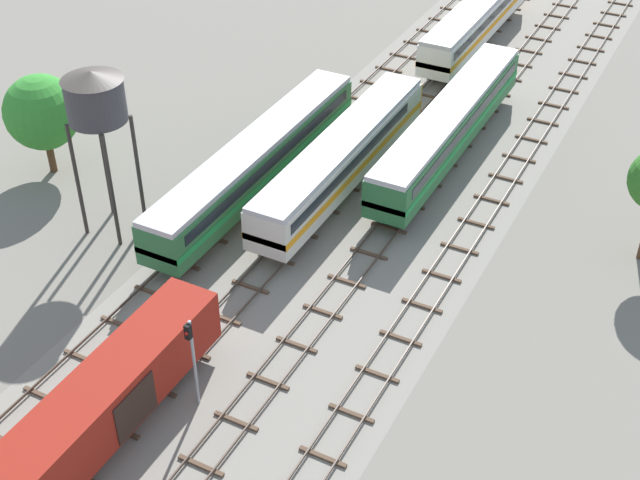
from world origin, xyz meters
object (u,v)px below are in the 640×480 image
at_px(freight_boxcar_left_near, 110,395).
at_px(diesel_railcar_left_midfar, 342,156).
at_px(diesel_railcar_left_farther, 476,19).
at_px(signal_post_nearest, 192,353).
at_px(passenger_coach_centre_left_far, 449,124).
at_px(water_tower, 95,100).
at_px(passenger_coach_far_left_mid, 257,160).

height_order(freight_boxcar_left_near, diesel_railcar_left_midfar, diesel_railcar_left_midfar).
distance_m(diesel_railcar_left_midfar, diesel_railcar_left_farther, 26.10).
bearing_deg(signal_post_nearest, passenger_coach_centre_left_far, 85.18).
bearing_deg(freight_boxcar_left_near, diesel_railcar_left_midfar, 90.02).
distance_m(passenger_coach_centre_left_far, water_tower, 24.13).
distance_m(passenger_coach_centre_left_far, signal_post_nearest, 27.79).
height_order(diesel_railcar_left_farther, signal_post_nearest, signal_post_nearest).
bearing_deg(passenger_coach_centre_left_far, water_tower, -130.72).
relative_size(passenger_coach_far_left_mid, diesel_railcar_left_midfar, 1.07).
relative_size(passenger_coach_far_left_mid, water_tower, 2.07).
xyz_separation_m(passenger_coach_far_left_mid, signal_post_nearest, (7.00, -17.48, 0.73)).
bearing_deg(diesel_railcar_left_farther, water_tower, -106.10).
bearing_deg(passenger_coach_far_left_mid, water_tower, -128.19).
relative_size(diesel_railcar_left_farther, water_tower, 1.93).
height_order(passenger_coach_centre_left_far, diesel_railcar_left_farther, same).
bearing_deg(passenger_coach_centre_left_far, diesel_railcar_left_farther, 103.90).
relative_size(freight_boxcar_left_near, water_tower, 1.32).
bearing_deg(freight_boxcar_left_near, signal_post_nearest, 54.89).
height_order(freight_boxcar_left_near, diesel_railcar_left_farther, diesel_railcar_left_farther).
bearing_deg(diesel_railcar_left_midfar, signal_post_nearest, -83.49).
height_order(freight_boxcar_left_near, signal_post_nearest, signal_post_nearest).
height_order(diesel_railcar_left_farther, water_tower, water_tower).
distance_m(water_tower, signal_post_nearest, 17.23).
distance_m(diesel_railcar_left_farther, water_tower, 38.52).
xyz_separation_m(passenger_coach_centre_left_far, signal_post_nearest, (-2.33, -27.68, 0.73)).
xyz_separation_m(freight_boxcar_left_near, passenger_coach_far_left_mid, (-4.67, 20.79, 0.16)).
xyz_separation_m(freight_boxcar_left_near, diesel_railcar_left_midfar, (-0.01, 23.74, 0.15)).
xyz_separation_m(freight_boxcar_left_near, passenger_coach_centre_left_far, (4.66, 30.99, 0.16)).
bearing_deg(passenger_coach_centre_left_far, passenger_coach_far_left_mid, -132.46).
height_order(freight_boxcar_left_near, passenger_coach_far_left_mid, passenger_coach_far_left_mid).
relative_size(passenger_coach_centre_left_far, signal_post_nearest, 4.18).
bearing_deg(passenger_coach_far_left_mid, diesel_railcar_left_midfar, 32.28).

